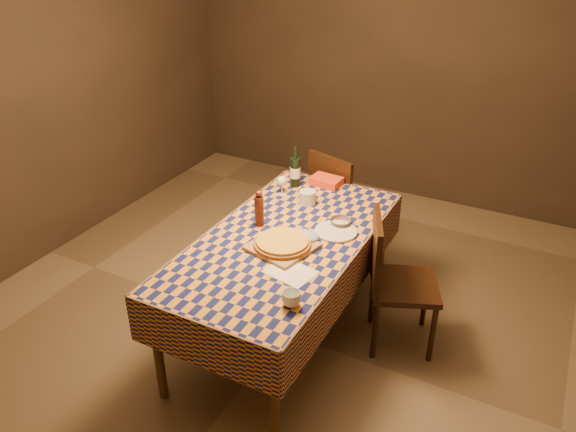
{
  "coord_description": "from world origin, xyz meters",
  "views": [
    {
      "loc": [
        1.4,
        -2.64,
        2.57
      ],
      "look_at": [
        0.0,
        0.05,
        0.9
      ],
      "focal_mm": 35.0,
      "sensor_mm": 36.0,
      "label": 1
    }
  ],
  "objects_px": {
    "dining_table": "(284,248)",
    "wine_bottle": "(295,171)",
    "cutting_board": "(282,246)",
    "pizza": "(282,243)",
    "bowl": "(340,222)",
    "white_plate": "(336,231)",
    "chair_far": "(338,200)",
    "chair_right": "(392,276)"
  },
  "relations": [
    {
      "from": "dining_table",
      "to": "wine_bottle",
      "type": "bearing_deg",
      "value": 111.73
    },
    {
      "from": "cutting_board",
      "to": "pizza",
      "type": "relative_size",
      "value": 0.89
    },
    {
      "from": "cutting_board",
      "to": "pizza",
      "type": "height_order",
      "value": "pizza"
    },
    {
      "from": "bowl",
      "to": "wine_bottle",
      "type": "relative_size",
      "value": 0.44
    },
    {
      "from": "white_plate",
      "to": "chair_far",
      "type": "height_order",
      "value": "chair_far"
    },
    {
      "from": "cutting_board",
      "to": "chair_far",
      "type": "xyz_separation_m",
      "value": [
        -0.13,
        1.19,
        -0.26
      ]
    },
    {
      "from": "cutting_board",
      "to": "pizza",
      "type": "distance_m",
      "value": 0.03
    },
    {
      "from": "white_plate",
      "to": "pizza",
      "type": "bearing_deg",
      "value": -123.94
    },
    {
      "from": "wine_bottle",
      "to": "pizza",
      "type": "bearing_deg",
      "value": -68.2
    },
    {
      "from": "pizza",
      "to": "chair_right",
      "type": "relative_size",
      "value": 0.42
    },
    {
      "from": "chair_right",
      "to": "cutting_board",
      "type": "bearing_deg",
      "value": -147.17
    },
    {
      "from": "dining_table",
      "to": "cutting_board",
      "type": "distance_m",
      "value": 0.15
    },
    {
      "from": "wine_bottle",
      "to": "chair_far",
      "type": "relative_size",
      "value": 0.33
    },
    {
      "from": "cutting_board",
      "to": "chair_right",
      "type": "bearing_deg",
      "value": 32.83
    },
    {
      "from": "dining_table",
      "to": "chair_far",
      "type": "relative_size",
      "value": 1.98
    },
    {
      "from": "cutting_board",
      "to": "white_plate",
      "type": "xyz_separation_m",
      "value": [
        0.21,
        0.32,
        -0.0
      ]
    },
    {
      "from": "cutting_board",
      "to": "bowl",
      "type": "xyz_separation_m",
      "value": [
        0.2,
        0.42,
        0.01
      ]
    },
    {
      "from": "cutting_board",
      "to": "wine_bottle",
      "type": "distance_m",
      "value": 0.88
    },
    {
      "from": "cutting_board",
      "to": "chair_right",
      "type": "height_order",
      "value": "chair_right"
    },
    {
      "from": "dining_table",
      "to": "bowl",
      "type": "relative_size",
      "value": 13.7
    },
    {
      "from": "bowl",
      "to": "chair_right",
      "type": "relative_size",
      "value": 0.14
    },
    {
      "from": "dining_table",
      "to": "white_plate",
      "type": "height_order",
      "value": "white_plate"
    },
    {
      "from": "white_plate",
      "to": "chair_right",
      "type": "relative_size",
      "value": 0.29
    },
    {
      "from": "pizza",
      "to": "chair_right",
      "type": "xyz_separation_m",
      "value": [
        0.59,
        0.38,
        -0.29
      ]
    },
    {
      "from": "pizza",
      "to": "white_plate",
      "type": "distance_m",
      "value": 0.38
    },
    {
      "from": "cutting_board",
      "to": "bowl",
      "type": "relative_size",
      "value": 2.58
    },
    {
      "from": "cutting_board",
      "to": "wine_bottle",
      "type": "height_order",
      "value": "wine_bottle"
    },
    {
      "from": "dining_table",
      "to": "bowl",
      "type": "bearing_deg",
      "value": 51.05
    },
    {
      "from": "pizza",
      "to": "chair_far",
      "type": "relative_size",
      "value": 0.42
    },
    {
      "from": "dining_table",
      "to": "cutting_board",
      "type": "height_order",
      "value": "cutting_board"
    },
    {
      "from": "dining_table",
      "to": "white_plate",
      "type": "relative_size",
      "value": 6.81
    },
    {
      "from": "white_plate",
      "to": "chair_far",
      "type": "bearing_deg",
      "value": 111.56
    },
    {
      "from": "bowl",
      "to": "chair_right",
      "type": "bearing_deg",
      "value": -5.75
    },
    {
      "from": "pizza",
      "to": "wine_bottle",
      "type": "distance_m",
      "value": 0.88
    },
    {
      "from": "cutting_board",
      "to": "wine_bottle",
      "type": "bearing_deg",
      "value": 111.8
    },
    {
      "from": "wine_bottle",
      "to": "dining_table",
      "type": "bearing_deg",
      "value": -68.27
    },
    {
      "from": "cutting_board",
      "to": "white_plate",
      "type": "height_order",
      "value": "cutting_board"
    },
    {
      "from": "dining_table",
      "to": "wine_bottle",
      "type": "relative_size",
      "value": 5.99
    },
    {
      "from": "pizza",
      "to": "dining_table",
      "type": "bearing_deg",
      "value": 112.19
    },
    {
      "from": "cutting_board",
      "to": "wine_bottle",
      "type": "xyz_separation_m",
      "value": [
        -0.32,
        0.81,
        0.1
      ]
    },
    {
      "from": "dining_table",
      "to": "pizza",
      "type": "bearing_deg",
      "value": -67.81
    },
    {
      "from": "dining_table",
      "to": "pizza",
      "type": "distance_m",
      "value": 0.17
    }
  ]
}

